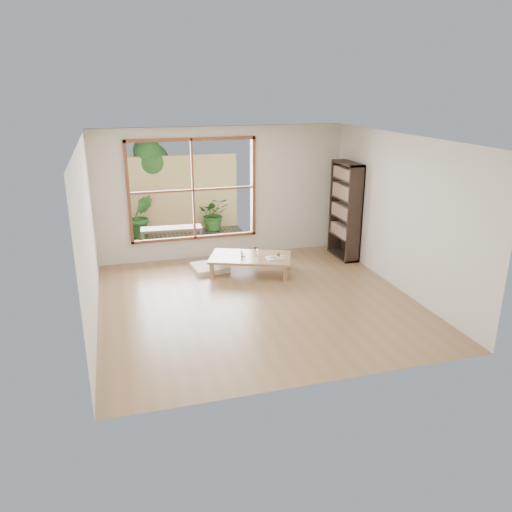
{
  "coord_description": "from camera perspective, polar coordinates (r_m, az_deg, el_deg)",
  "views": [
    {
      "loc": [
        -2.09,
        -7.17,
        3.33
      ],
      "look_at": [
        0.16,
        0.63,
        0.55
      ],
      "focal_mm": 35.0,
      "sensor_mm": 36.0,
      "label": 1
    }
  ],
  "objects": [
    {
      "name": "ground",
      "position": [
        8.18,
        0.12,
        -5.13
      ],
      "size": [
        5.0,
        5.0,
        0.0
      ],
      "primitive_type": "plane",
      "color": "#916B48",
      "rests_on": "ground"
    },
    {
      "name": "low_table",
      "position": [
        9.29,
        -0.63,
        -0.25
      ],
      "size": [
        1.69,
        1.33,
        0.33
      ],
      "rotation": [
        0.0,
        0.0,
        -0.38
      ],
      "color": "tan",
      "rests_on": "ground"
    },
    {
      "name": "floor_cushion",
      "position": [
        9.55,
        -5.31,
        -1.31
      ],
      "size": [
        0.69,
        0.69,
        0.09
      ],
      "primitive_type": "cube",
      "rotation": [
        0.0,
        0.0,
        0.1
      ],
      "color": "white",
      "rests_on": "ground"
    },
    {
      "name": "bookshelf",
      "position": [
        10.16,
        10.18,
        5.13
      ],
      "size": [
        0.31,
        0.87,
        1.93
      ],
      "primitive_type": "cube",
      "color": "black",
      "rests_on": "ground"
    },
    {
      "name": "glass_tall",
      "position": [
        9.24,
        -1.57,
        0.31
      ],
      "size": [
        0.07,
        0.07,
        0.12
      ],
      "primitive_type": "cylinder",
      "color": "silver",
      "rests_on": "low_table"
    },
    {
      "name": "glass_mid",
      "position": [
        9.27,
        0.0,
        0.28
      ],
      "size": [
        0.07,
        0.07,
        0.09
      ],
      "primitive_type": "cylinder",
      "color": "silver",
      "rests_on": "low_table"
    },
    {
      "name": "glass_short",
      "position": [
        9.43,
        -0.03,
        0.64
      ],
      "size": [
        0.08,
        0.08,
        0.1
      ],
      "primitive_type": "cylinder",
      "color": "silver",
      "rests_on": "low_table"
    },
    {
      "name": "glass_small",
      "position": [
        9.26,
        -1.41,
        0.22
      ],
      "size": [
        0.07,
        0.07,
        0.08
      ],
      "primitive_type": "cylinder",
      "color": "silver",
      "rests_on": "low_table"
    },
    {
      "name": "food_tray",
      "position": [
        9.16,
        2.27,
        -0.12
      ],
      "size": [
        0.31,
        0.23,
        0.1
      ],
      "rotation": [
        0.0,
        0.0,
        0.01
      ],
      "color": "white",
      "rests_on": "low_table"
    },
    {
      "name": "deck",
      "position": [
        11.34,
        -7.85,
        1.63
      ],
      "size": [
        2.8,
        2.0,
        0.05
      ],
      "primitive_type": "cube",
      "color": "#342E26",
      "rests_on": "ground"
    },
    {
      "name": "garden_bench",
      "position": [
        10.92,
        -9.64,
        2.93
      ],
      "size": [
        1.32,
        0.46,
        0.41
      ],
      "rotation": [
        0.0,
        0.0,
        -0.06
      ],
      "color": "black",
      "rests_on": "deck"
    },
    {
      "name": "bamboo_fence",
      "position": [
        12.08,
        -8.76,
        7.06
      ],
      "size": [
        2.8,
        0.06,
        1.8
      ],
      "primitive_type": "cube",
      "color": "#DEBB72",
      "rests_on": "ground"
    },
    {
      "name": "shrub_right",
      "position": [
        12.04,
        -4.83,
        4.86
      ],
      "size": [
        0.78,
        0.69,
        0.8
      ],
      "primitive_type": "imported",
      "rotation": [
        0.0,
        0.0,
        -0.1
      ],
      "color": "#286224",
      "rests_on": "deck"
    },
    {
      "name": "shrub_left",
      "position": [
        11.68,
        -12.97,
        4.48
      ],
      "size": [
        0.58,
        0.48,
        0.99
      ],
      "primitive_type": "imported",
      "rotation": [
        0.0,
        0.0,
        0.08
      ],
      "color": "#286224",
      "rests_on": "deck"
    },
    {
      "name": "garden_tree",
      "position": [
        12.18,
        -12.34,
        10.42
      ],
      "size": [
        1.04,
        0.85,
        2.22
      ],
      "color": "#4C3D2D",
      "rests_on": "ground"
    }
  ]
}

